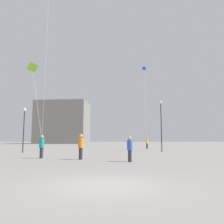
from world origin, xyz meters
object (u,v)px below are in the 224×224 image
person_in_orange (81,145)px  person_in_blue (130,148)px  person_in_yellow (147,142)px  kite_cobalt_diamond (144,70)px  kite_lime_delta (33,69)px  lamppost_east (24,123)px  building_left_hall (63,123)px  person_in_teal (42,145)px  lamppost_west (161,118)px

person_in_orange → person_in_blue: (3.47, -1.69, -0.11)m
person_in_yellow → kite_cobalt_diamond: 15.36m
person_in_orange → kite_cobalt_diamond: 31.35m
person_in_orange → kite_lime_delta: (-6.19, 6.43, 7.91)m
lamppost_east → person_in_blue: bearing=-42.3°
person_in_blue → building_left_hall: building_left_hall is taller
lamppost_east → person_in_yellow: bearing=38.3°
person_in_teal → kite_cobalt_diamond: kite_cobalt_diamond is taller
person_in_orange → lamppost_east: 11.67m
person_in_blue → building_left_hall: 72.25m
kite_cobalt_diamond → kite_lime_delta: size_ratio=1.78×
person_in_yellow → kite_cobalt_diamond: bearing=16.7°
person_in_yellow → lamppost_west: 10.39m
person_in_teal → kite_lime_delta: kite_lime_delta is taller
kite_lime_delta → lamppost_east: bearing=126.3°
person_in_teal → lamppost_west: bearing=139.0°
kite_cobalt_diamond → building_left_hall: 48.31m
person_in_orange → lamppost_west: (8.13, 10.74, 3.00)m
person_in_orange → building_left_hall: (-16.84, 67.31, 6.72)m
kite_lime_delta → building_left_hall: 61.82m
person_in_blue → kite_lime_delta: (-9.66, 8.12, 8.02)m
building_left_hall → person_in_yellow: bearing=-62.2°
person_in_orange → kite_lime_delta: bearing=151.8°
kite_cobalt_diamond → lamppost_east: 27.00m
lamppost_east → person_in_teal: bearing=-58.9°
person_in_orange → person_in_teal: bearing=-180.0°
person_in_teal → kite_cobalt_diamond: bearing=164.3°
person_in_blue → kite_lime_delta: 14.95m
building_left_hall → lamppost_east: 59.71m
person_in_teal → lamppost_east: lamppost_east is taller
kite_lime_delta → building_left_hall: size_ratio=0.43×
person_in_teal → person_in_yellow: size_ratio=1.01×
person_in_yellow → lamppost_west: size_ratio=0.29×
person_in_blue → person_in_orange: bearing=-67.9°
person_in_teal → kite_cobalt_diamond: 31.51m
lamppost_east → person_in_orange: bearing=-47.8°
person_in_yellow → person_in_blue: bearing=-168.8°
lamppost_east → lamppost_west: bearing=8.1°
person_in_yellow → lamppost_east: 19.83m
person_in_blue → lamppost_west: lamppost_west is taller
person_in_teal → person_in_blue: bearing=76.3°
kite_cobalt_diamond → lamppost_west: (-0.21, -16.00, -11.07)m
kite_lime_delta → person_in_teal: bearing=-61.1°
kite_lime_delta → lamppost_east: kite_lime_delta is taller
person_in_teal → lamppost_west: (11.34, 9.70, 3.03)m
person_in_orange → kite_cobalt_diamond: size_ratio=0.13×
person_in_yellow → building_left_hall: bearing=49.9°
person_in_orange → person_in_blue: 3.86m
person_in_blue → building_left_hall: size_ratio=0.09×
building_left_hall → lamppost_west: 61.95m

